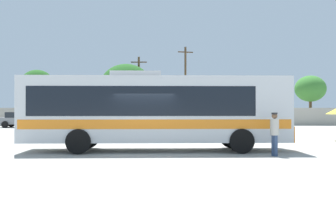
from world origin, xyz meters
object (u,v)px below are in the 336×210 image
at_px(roadside_tree_midleft, 126,86).
at_px(parked_car_second_dark_blue, 76,119).
at_px(attendant_by_bus_door, 275,131).
at_px(roadside_tree_midright, 163,92).
at_px(coach_bus_silver_orange, 153,109).
at_px(utility_pole_far, 139,89).
at_px(roadside_tree_left, 37,84).
at_px(utility_pole_near, 185,84).
at_px(parked_car_third_dark_blue, 134,119).
at_px(roadside_tree_right, 310,89).
at_px(parked_car_leftmost_grey, 21,119).

bearing_deg(roadside_tree_midleft, parked_car_second_dark_blue, -123.07).
height_order(attendant_by_bus_door, roadside_tree_midright, roadside_tree_midright).
distance_m(coach_bus_silver_orange, attendant_by_bus_door, 5.37).
relative_size(utility_pole_far, roadside_tree_midleft, 1.12).
xyz_separation_m(coach_bus_silver_orange, roadside_tree_left, (-14.38, 30.69, 2.87)).
bearing_deg(utility_pole_near, roadside_tree_left, 174.70).
bearing_deg(utility_pole_near, coach_bus_silver_orange, -96.14).
xyz_separation_m(parked_car_third_dark_blue, roadside_tree_right, (19.40, 5.81, 3.19)).
xyz_separation_m(parked_car_second_dark_blue, roadside_tree_midleft, (4.22, 6.48, 3.52)).
height_order(parked_car_third_dark_blue, roadside_tree_midleft, roadside_tree_midleft).
xyz_separation_m(utility_pole_far, roadside_tree_right, (19.25, -0.66, 0.01)).
bearing_deg(parked_car_third_dark_blue, roadside_tree_midleft, 101.54).
distance_m(coach_bus_silver_orange, parked_car_leftmost_grey, 25.14).
bearing_deg(attendant_by_bus_door, roadside_tree_midleft, 105.79).
xyz_separation_m(parked_car_third_dark_blue, utility_pole_far, (0.15, 6.47, 3.18)).
bearing_deg(roadside_tree_midright, roadside_tree_right, -9.29).
distance_m(attendant_by_bus_door, utility_pole_near, 31.39).
bearing_deg(parked_car_second_dark_blue, coach_bus_silver_orange, -69.95).
relative_size(parked_car_second_dark_blue, roadside_tree_left, 0.69).
bearing_deg(attendant_by_bus_door, roadside_tree_left, 120.45).
xyz_separation_m(parked_car_leftmost_grey, roadside_tree_right, (30.18, 6.16, 3.22)).
xyz_separation_m(utility_pole_near, roadside_tree_midright, (-2.56, 1.20, -0.87)).
bearing_deg(roadside_tree_right, parked_car_second_dark_blue, -166.17).
height_order(parked_car_second_dark_blue, roadside_tree_midright, roadside_tree_midright).
relative_size(parked_car_third_dark_blue, utility_pole_far, 0.58).
xyz_separation_m(coach_bus_silver_orange, roadside_tree_midleft, (-3.60, 27.93, 2.45)).
bearing_deg(roadside_tree_midright, roadside_tree_left, 178.40).
xyz_separation_m(parked_car_leftmost_grey, roadside_tree_midleft, (9.52, 6.52, 3.55)).
bearing_deg(roadside_tree_left, parked_car_leftmost_grey, -82.32).
distance_m(parked_car_leftmost_grey, parked_car_third_dark_blue, 10.79).
relative_size(attendant_by_bus_door, roadside_tree_right, 0.31).
xyz_separation_m(parked_car_leftmost_grey, roadside_tree_left, (-1.25, 9.27, 3.97)).
distance_m(coach_bus_silver_orange, roadside_tree_midleft, 28.27).
bearing_deg(parked_car_second_dark_blue, roadside_tree_right, 13.83).
relative_size(attendant_by_bus_door, roadside_tree_left, 0.27).
bearing_deg(utility_pole_near, attendant_by_bus_door, -86.78).
xyz_separation_m(parked_car_leftmost_grey, utility_pole_far, (10.93, 6.82, 3.22)).
distance_m(attendant_by_bus_door, parked_car_second_dark_blue, 26.73).
bearing_deg(attendant_by_bus_door, parked_car_third_dark_blue, 106.87).
height_order(roadside_tree_left, roadside_tree_midleft, roadside_tree_midleft).
bearing_deg(parked_car_third_dark_blue, parked_car_leftmost_grey, -178.15).
bearing_deg(attendant_by_bus_door, parked_car_second_dark_blue, 118.39).
bearing_deg(roadside_tree_midleft, roadside_tree_midright, 29.32).
bearing_deg(parked_car_leftmost_grey, roadside_tree_left, 97.68).
bearing_deg(parked_car_leftmost_grey, roadside_tree_midleft, 34.38).
bearing_deg(coach_bus_silver_orange, attendant_by_bus_door, -22.96).
bearing_deg(roadside_tree_right, parked_car_third_dark_blue, -163.33).
height_order(utility_pole_far, roadside_tree_midright, utility_pole_far).
xyz_separation_m(attendant_by_bus_door, roadside_tree_right, (12.18, 29.64, 3.02)).
bearing_deg(utility_pole_far, roadside_tree_midleft, -167.83).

